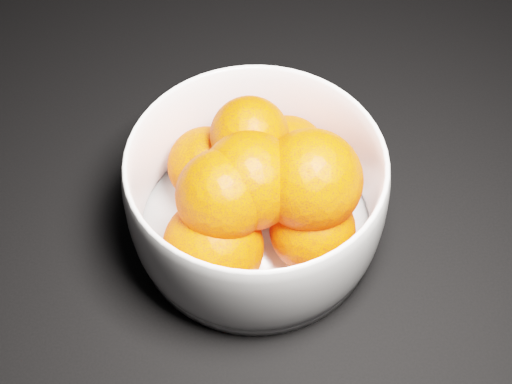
{
  "coord_description": "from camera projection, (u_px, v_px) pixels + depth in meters",
  "views": [
    {
      "loc": [
        0.07,
        -0.6,
        0.54
      ],
      "look_at": [
        0.1,
        -0.25,
        0.06
      ],
      "focal_mm": 50.0,
      "sensor_mm": 36.0,
      "label": 1
    }
  ],
  "objects": [
    {
      "name": "ground",
      "position": [
        148.0,
        49.0,
        0.79
      ],
      "size": [
        3.0,
        3.0,
        0.0
      ],
      "primitive_type": "cube",
      "color": "black",
      "rests_on": "ground"
    },
    {
      "name": "bowl",
      "position": [
        256.0,
        196.0,
        0.6
      ],
      "size": [
        0.22,
        0.22,
        0.11
      ],
      "rotation": [
        0.0,
        0.0,
        0.16
      ],
      "color": "white",
      "rests_on": "ground"
    },
    {
      "name": "orange_pile",
      "position": [
        257.0,
        190.0,
        0.58
      ],
      "size": [
        0.16,
        0.17,
        0.13
      ],
      "color": "#FF3E02",
      "rests_on": "bowl"
    }
  ]
}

